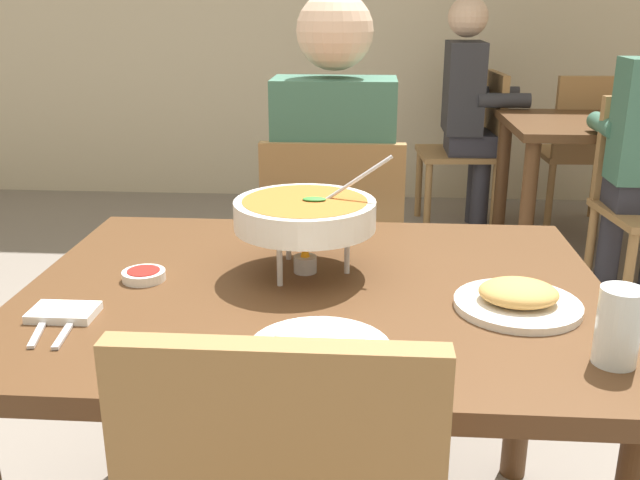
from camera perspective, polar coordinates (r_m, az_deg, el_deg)
dining_table_main at (r=1.50m, az=-0.41°, el=-7.46°), size 1.19×0.91×0.72m
chair_diner_main at (r=2.23m, az=1.09°, el=-1.56°), size 0.44×0.44×0.90m
diner_main at (r=2.19m, az=1.17°, el=4.54°), size 0.40×0.45×1.31m
curry_bowl at (r=1.49m, az=-1.22°, el=2.04°), size 0.33×0.30×0.26m
rice_plate at (r=1.18m, az=-0.02°, el=-8.35°), size 0.24×0.24×0.06m
appetizer_plate at (r=1.40m, az=15.63°, el=-4.58°), size 0.24×0.24×0.06m
sauce_dish at (r=1.53m, az=-13.99°, el=-2.74°), size 0.09×0.09×0.02m
napkin_folded at (r=1.40m, az=-19.91°, el=-5.50°), size 0.12×0.08×0.02m
fork_utensil at (r=1.37m, az=-21.48°, el=-6.44°), size 0.05×0.17×0.01m
spoon_utensil at (r=1.35m, az=-19.55°, el=-6.59°), size 0.03×0.17×0.01m
drink_glass at (r=1.23m, az=22.83°, el=-6.71°), size 0.07×0.07×0.13m
dining_table_far at (r=3.81m, az=22.15°, el=6.97°), size 1.00×0.80×0.72m
chair_bg_left at (r=4.25m, az=12.31°, el=7.79°), size 0.47×0.47×0.90m
chair_bg_corner at (r=4.32m, az=20.46°, el=7.22°), size 0.46×0.46×0.90m
patron_bg_left at (r=4.17m, az=11.95°, el=10.91°), size 0.45×0.40×1.31m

